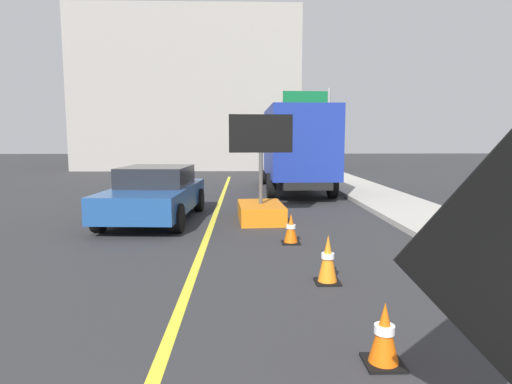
{
  "coord_description": "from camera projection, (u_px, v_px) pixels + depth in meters",
  "views": [
    {
      "loc": [
        0.8,
        0.35,
        2.11
      ],
      "look_at": [
        0.93,
        4.97,
        1.53
      ],
      "focal_mm": 30.23,
      "sensor_mm": 36.0,
      "label": 1
    }
  ],
  "objects": [
    {
      "name": "far_building_block",
      "position": [
        191.0,
        94.0,
        30.57
      ],
      "size": [
        14.88,
        7.06,
        10.47
      ],
      "primitive_type": "cube",
      "color": "gray",
      "rests_on": "ground"
    },
    {
      "name": "arrow_board_trailer",
      "position": [
        261.0,
        202.0,
        11.0
      ],
      "size": [
        1.6,
        1.87,
        2.7
      ],
      "color": "orange",
      "rests_on": "ground"
    },
    {
      "name": "box_truck",
      "position": [
        295.0,
        147.0,
        17.05
      ],
      "size": [
        2.52,
        7.46,
        3.22
      ],
      "color": "black",
      "rests_on": "ground"
    },
    {
      "name": "pickup_car",
      "position": [
        155.0,
        193.0,
        11.11
      ],
      "size": [
        2.23,
        4.52,
        1.38
      ],
      "color": "navy",
      "rests_on": "ground"
    },
    {
      "name": "traffic_cone_near_sign",
      "position": [
        384.0,
        334.0,
        4.0
      ],
      "size": [
        0.36,
        0.36,
        0.6
      ],
      "color": "black",
      "rests_on": "ground"
    },
    {
      "name": "traffic_cone_far_lane",
      "position": [
        291.0,
        229.0,
        8.65
      ],
      "size": [
        0.36,
        0.36,
        0.61
      ],
      "color": "black",
      "rests_on": "ground"
    },
    {
      "name": "traffic_cone_mid_lane",
      "position": [
        328.0,
        259.0,
        6.28
      ],
      "size": [
        0.36,
        0.36,
        0.72
      ],
      "color": "black",
      "rests_on": "ground"
    },
    {
      "name": "lane_center_stripe",
      "position": [
        186.0,
        294.0,
        5.84
      ],
      "size": [
        0.14,
        36.0,
        0.01
      ],
      "primitive_type": "cube",
      "color": "yellow",
      "rests_on": "ground"
    },
    {
      "name": "highway_guide_sign",
      "position": [
        315.0,
        115.0,
        24.91
      ],
      "size": [
        2.79,
        0.27,
        5.0
      ],
      "color": "gray",
      "rests_on": "ground"
    }
  ]
}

